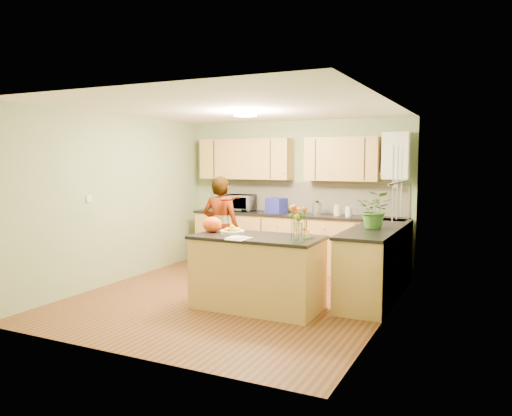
% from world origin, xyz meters
% --- Properties ---
extents(floor, '(4.50, 4.50, 0.00)m').
position_xyz_m(floor, '(0.00, 0.00, 0.00)').
color(floor, '#532B17').
rests_on(floor, ground).
extents(ceiling, '(4.00, 4.50, 0.02)m').
position_xyz_m(ceiling, '(0.00, 0.00, 2.50)').
color(ceiling, white).
rests_on(ceiling, wall_back).
extents(wall_back, '(4.00, 0.02, 2.50)m').
position_xyz_m(wall_back, '(0.00, 2.25, 1.25)').
color(wall_back, '#8FA777').
rests_on(wall_back, floor).
extents(wall_front, '(4.00, 0.02, 2.50)m').
position_xyz_m(wall_front, '(0.00, -2.25, 1.25)').
color(wall_front, '#8FA777').
rests_on(wall_front, floor).
extents(wall_left, '(0.02, 4.50, 2.50)m').
position_xyz_m(wall_left, '(-2.00, 0.00, 1.25)').
color(wall_left, '#8FA777').
rests_on(wall_left, floor).
extents(wall_right, '(0.02, 4.50, 2.50)m').
position_xyz_m(wall_right, '(2.00, 0.00, 1.25)').
color(wall_right, '#8FA777').
rests_on(wall_right, floor).
extents(back_counter, '(3.64, 0.62, 0.94)m').
position_xyz_m(back_counter, '(0.10, 1.95, 0.47)').
color(back_counter, tan).
rests_on(back_counter, floor).
extents(right_counter, '(0.62, 2.24, 0.94)m').
position_xyz_m(right_counter, '(1.70, 0.85, 0.47)').
color(right_counter, tan).
rests_on(right_counter, floor).
extents(splashback, '(3.60, 0.02, 0.52)m').
position_xyz_m(splashback, '(0.10, 2.23, 1.20)').
color(splashback, silver).
rests_on(splashback, back_counter).
extents(upper_cabinets, '(3.20, 0.34, 0.70)m').
position_xyz_m(upper_cabinets, '(-0.18, 2.08, 1.85)').
color(upper_cabinets, tan).
rests_on(upper_cabinets, wall_back).
extents(boiler, '(0.40, 0.30, 0.86)m').
position_xyz_m(boiler, '(1.70, 2.09, 1.90)').
color(boiler, white).
rests_on(boiler, wall_back).
extents(window_right, '(0.01, 1.30, 1.05)m').
position_xyz_m(window_right, '(1.99, 0.60, 1.55)').
color(window_right, white).
rests_on(window_right, wall_right).
extents(light_switch, '(0.02, 0.09, 0.09)m').
position_xyz_m(light_switch, '(-1.99, -0.60, 1.30)').
color(light_switch, white).
rests_on(light_switch, wall_left).
extents(ceiling_lamp, '(0.30, 0.30, 0.07)m').
position_xyz_m(ceiling_lamp, '(0.00, 0.30, 2.46)').
color(ceiling_lamp, '#FFEABF').
rests_on(ceiling_lamp, ceiling).
extents(peninsula_island, '(1.58, 0.81, 0.91)m').
position_xyz_m(peninsula_island, '(0.49, -0.35, 0.45)').
color(peninsula_island, tan).
rests_on(peninsula_island, floor).
extents(fruit_dish, '(0.31, 0.31, 0.11)m').
position_xyz_m(fruit_dish, '(0.14, -0.35, 0.95)').
color(fruit_dish, '#F3E2C2').
rests_on(fruit_dish, peninsula_island).
extents(orange_bowl, '(0.21, 0.21, 0.12)m').
position_xyz_m(orange_bowl, '(1.04, -0.20, 0.96)').
color(orange_bowl, '#F3E2C2').
rests_on(orange_bowl, peninsula_island).
extents(flower_vase, '(0.26, 0.26, 0.47)m').
position_xyz_m(flower_vase, '(1.09, -0.53, 1.22)').
color(flower_vase, silver).
rests_on(flower_vase, peninsula_island).
extents(orange_bag, '(0.29, 0.26, 0.20)m').
position_xyz_m(orange_bag, '(-0.18, -0.30, 1.01)').
color(orange_bag, '#FF5415').
rests_on(orange_bag, peninsula_island).
extents(papers, '(0.22, 0.31, 0.01)m').
position_xyz_m(papers, '(0.39, -0.65, 0.91)').
color(papers, silver).
rests_on(papers, peninsula_island).
extents(violinist, '(0.61, 0.43, 1.59)m').
position_xyz_m(violinist, '(-0.64, 0.73, 0.80)').
color(violinist, '#D6A683').
rests_on(violinist, floor).
extents(violin, '(0.61, 0.53, 0.15)m').
position_xyz_m(violin, '(-0.44, 0.51, 1.27)').
color(violin, '#4C0F04').
rests_on(violin, violinist).
extents(microwave, '(0.53, 0.38, 0.29)m').
position_xyz_m(microwave, '(-0.96, 1.95, 1.08)').
color(microwave, white).
rests_on(microwave, back_counter).
extents(blue_box, '(0.37, 0.32, 0.25)m').
position_xyz_m(blue_box, '(-0.24, 1.93, 1.07)').
color(blue_box, navy).
rests_on(blue_box, back_counter).
extents(kettle, '(0.15, 0.15, 0.27)m').
position_xyz_m(kettle, '(0.48, 1.93, 1.05)').
color(kettle, silver).
rests_on(kettle, back_counter).
extents(jar_cream, '(0.14, 0.14, 0.18)m').
position_xyz_m(jar_cream, '(0.81, 1.97, 1.03)').
color(jar_cream, '#F3E2C2').
rests_on(jar_cream, back_counter).
extents(jar_white, '(0.12, 0.12, 0.15)m').
position_xyz_m(jar_white, '(1.00, 1.94, 1.02)').
color(jar_white, white).
rests_on(jar_white, back_counter).
extents(potted_plant, '(0.46, 0.40, 0.50)m').
position_xyz_m(potted_plant, '(1.70, 0.68, 1.19)').
color(potted_plant, '#356822').
rests_on(potted_plant, right_counter).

